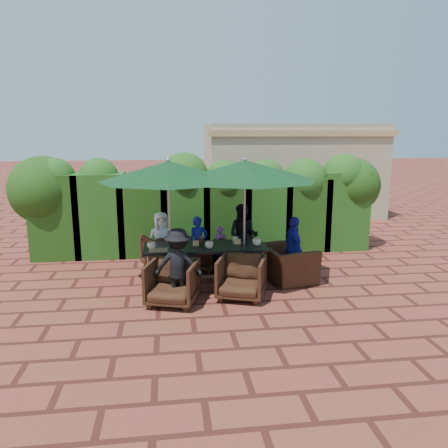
{
  "coord_description": "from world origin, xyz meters",
  "views": [
    {
      "loc": [
        -0.89,
        -8.24,
        2.93
      ],
      "look_at": [
        0.22,
        0.4,
        1.09
      ],
      "focal_mm": 35.0,
      "sensor_mm": 36.0,
      "label": 1
    }
  ],
  "objects": [
    {
      "name": "number_block_right",
      "position": [
        0.45,
        0.07,
        0.8
      ],
      "size": [
        0.12,
        0.06,
        0.1
      ],
      "primitive_type": "cube",
      "color": "tan",
      "rests_on": "dining_table"
    },
    {
      "name": "child_left",
      "position": [
        -0.59,
        1.04,
        0.37
      ],
      "size": [
        0.29,
        0.25,
        0.74
      ],
      "primitive_type": "imported",
      "rotation": [
        0.0,
        0.0,
        0.13
      ],
      "color": "#DC4D6A",
      "rests_on": "ground"
    },
    {
      "name": "chair_far_mid",
      "position": [
        -0.27,
        0.87,
        0.35
      ],
      "size": [
        0.82,
        0.79,
        0.71
      ],
      "primitive_type": "imported",
      "rotation": [
        0.0,
        0.0,
        2.9
      ],
      "color": "black",
      "rests_on": "ground"
    },
    {
      "name": "cup_e",
      "position": [
        0.81,
        -0.08,
        0.82
      ],
      "size": [
        0.17,
        0.17,
        0.14
      ],
      "primitive_type": "imported",
      "color": "beige",
      "rests_on": "dining_table"
    },
    {
      "name": "cup_d",
      "position": [
        0.41,
        0.13,
        0.81
      ],
      "size": [
        0.14,
        0.14,
        0.13
      ],
      "primitive_type": "imported",
      "color": "beige",
      "rests_on": "dining_table"
    },
    {
      "name": "child_right",
      "position": [
        0.22,
        1.07,
        0.45
      ],
      "size": [
        0.39,
        0.35,
        0.9
      ],
      "primitive_type": "imported",
      "rotation": [
        0.0,
        0.0,
        -0.31
      ],
      "color": "#A951B1",
      "rests_on": "ground"
    },
    {
      "name": "hedge_wall",
      "position": [
        -0.07,
        2.32,
        1.32
      ],
      "size": [
        9.1,
        1.6,
        2.47
      ],
      "color": "#18340E",
      "rests_on": "ground"
    },
    {
      "name": "chair_near_left",
      "position": [
        -0.86,
        -1.02,
        0.42
      ],
      "size": [
        1.01,
        0.97,
        0.84
      ],
      "primitive_type": "imported",
      "rotation": [
        0.0,
        0.0,
        -0.3
      ],
      "color": "black",
      "rests_on": "ground"
    },
    {
      "name": "dining_table",
      "position": [
        -0.21,
        0.01,
        0.68
      ],
      "size": [
        2.38,
        0.9,
        0.75
      ],
      "color": "black",
      "rests_on": "ground"
    },
    {
      "name": "pedestrian_b",
      "position": [
        2.65,
        4.34,
        0.84
      ],
      "size": [
        0.91,
        0.68,
        1.68
      ],
      "primitive_type": "imported",
      "rotation": [
        0.0,
        0.0,
        3.4
      ],
      "color": "#DC4D6A",
      "rests_on": "ground"
    },
    {
      "name": "adult_far_right",
      "position": [
        0.72,
        0.93,
        0.7
      ],
      "size": [
        0.79,
        0.66,
        1.41
      ],
      "primitive_type": "imported",
      "rotation": [
        0.0,
        0.0,
        -0.43
      ],
      "color": "black",
      "rests_on": "ground"
    },
    {
      "name": "pedestrian_c",
      "position": [
        3.36,
        4.27,
        0.77
      ],
      "size": [
        1.06,
        0.68,
        1.53
      ],
      "primitive_type": "imported",
      "rotation": [
        0.0,
        0.0,
        2.89
      ],
      "color": "#93959C",
      "rests_on": "ground"
    },
    {
      "name": "cup_c",
      "position": [
        -0.14,
        -0.18,
        0.82
      ],
      "size": [
        0.16,
        0.16,
        0.13
      ],
      "primitive_type": "imported",
      "color": "beige",
      "rests_on": "dining_table"
    },
    {
      "name": "adult_far_mid",
      "position": [
        -0.27,
        0.96,
        0.57
      ],
      "size": [
        0.48,
        0.43,
        1.15
      ],
      "primitive_type": "imported",
      "rotation": [
        0.0,
        0.0,
        0.24
      ],
      "color": "navy",
      "rests_on": "ground"
    },
    {
      "name": "chair_near_right",
      "position": [
        0.37,
        -0.9,
        0.42
      ],
      "size": [
        1.02,
        0.99,
        0.83
      ],
      "primitive_type": "imported",
      "rotation": [
        0.0,
        0.0,
        -0.34
      ],
      "color": "black",
      "rests_on": "ground"
    },
    {
      "name": "cup_b",
      "position": [
        -0.83,
        0.11,
        0.81
      ],
      "size": [
        0.12,
        0.12,
        0.12
      ],
      "primitive_type": "imported",
      "color": "beige",
      "rests_on": "dining_table"
    },
    {
      "name": "chair_far_right",
      "position": [
        0.58,
        1.03,
        0.37
      ],
      "size": [
        0.93,
        0.9,
        0.74
      ],
      "primitive_type": "imported",
      "rotation": [
        0.0,
        0.0,
        3.55
      ],
      "color": "black",
      "rests_on": "ground"
    },
    {
      "name": "ground",
      "position": [
        0.0,
        0.0,
        0.0
      ],
      "size": [
        80.0,
        80.0,
        0.0
      ],
      "primitive_type": "plane",
      "color": "maroon",
      "rests_on": "ground"
    },
    {
      "name": "adult_near_left",
      "position": [
        -0.76,
        -0.95,
        0.66
      ],
      "size": [
        0.9,
        0.53,
        1.32
      ],
      "primitive_type": "imported",
      "rotation": [
        0.0,
        0.0,
        2.97
      ],
      "color": "black",
      "rests_on": "ground"
    },
    {
      "name": "umbrella_left",
      "position": [
        -0.88,
        0.01,
        2.21
      ],
      "size": [
        2.64,
        2.64,
        2.46
      ],
      "color": "gray",
      "rests_on": "ground"
    },
    {
      "name": "cup_a",
      "position": [
        -1.24,
        -0.09,
        0.82
      ],
      "size": [
        0.17,
        0.17,
        0.13
      ],
      "primitive_type": "imported",
      "color": "beige",
      "rests_on": "dining_table"
    },
    {
      "name": "chair_end_right",
      "position": [
        1.44,
        -0.08,
        0.47
      ],
      "size": [
        0.91,
        1.19,
        0.94
      ],
      "primitive_type": "imported",
      "rotation": [
        0.0,
        0.0,
        1.78
      ],
      "color": "black",
      "rests_on": "ground"
    },
    {
      "name": "adult_end_right",
      "position": [
        1.58,
        0.02,
        0.64
      ],
      "size": [
        0.46,
        0.79,
        1.28
      ],
      "primitive_type": "imported",
      "rotation": [
        0.0,
        0.0,
        1.69
      ],
      "color": "navy",
      "rests_on": "ground"
    },
    {
      "name": "chair_far_left",
      "position": [
        -1.01,
        1.04,
        0.43
      ],
      "size": [
        1.07,
        1.05,
        0.85
      ],
      "primitive_type": "imported",
      "rotation": [
        0.0,
        0.0,
        3.56
      ],
      "color": "black",
      "rests_on": "ground"
    },
    {
      "name": "ketchup_bottle",
      "position": [
        -0.29,
        0.11,
        0.83
      ],
      "size": [
        0.04,
        0.04,
        0.17
      ],
      "primitive_type": "cylinder",
      "color": "#B20C0A",
      "rests_on": "dining_table"
    },
    {
      "name": "number_block_left",
      "position": [
        -0.38,
        0.04,
        0.8
      ],
      "size": [
        0.12,
        0.06,
        0.1
      ],
      "primitive_type": "cube",
      "color": "tan",
      "rests_on": "dining_table"
    },
    {
      "name": "pedestrian_a",
      "position": [
        1.91,
        4.32,
        0.78
      ],
      "size": [
        1.5,
        0.64,
        1.57
      ],
      "primitive_type": "imported",
      "rotation": [
        0.0,
        0.0,
        3.06
      ],
      "color": "#238130",
      "rests_on": "ground"
    },
    {
      "name": "serving_tray",
      "position": [
        -1.11,
        -0.22,
        0.76
      ],
      "size": [
        0.35,
        0.25,
        0.02
      ],
      "primitive_type": "cube",
      "color": "#9E714C",
      "rests_on": "dining_table"
    },
    {
      "name": "sauce_bottle",
      "position": [
        -0.27,
        0.1,
        0.83
      ],
      "size": [
        0.04,
        0.04,
        0.17
      ],
      "primitive_type": "cylinder",
      "color": "#4C230C",
      "rests_on": "dining_table"
    },
    {
      "name": "adult_far_left",
      "position": [
        -1.07,
        0.98,
        0.63
      ],
      "size": [
        0.69,
        0.51,
        1.26
      ],
      "primitive_type": "imported",
      "rotation": [
        0.0,
        0.0,
        0.24
      ],
      "color": "white",
      "rests_on": "ground"
    },
    {
      "name": "umbrella_right",
      "position": [
        0.57,
        0.01,
        2.21
      ],
      "size": [
        2.82,
        2.82,
        2.46
      ],
      "color": "gray",
      "rests_on": "ground"
    },
    {
      "name": "building",
      "position": [
        3.5,
        6.99,
        1.61
      ],
      "size": [
        6.2,
        3.08,
        3.2
      ],
      "color": "tan",
      "rests_on": "ground"
    }
  ]
}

